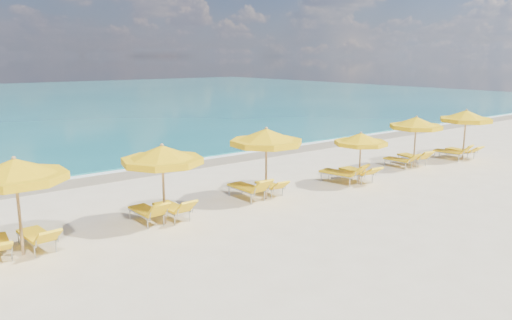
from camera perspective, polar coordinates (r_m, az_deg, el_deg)
ground_plane at (r=17.71m, az=2.99°, el=-4.59°), size 120.00×120.00×0.00m
wet_sand_band at (r=23.63m, az=-8.81°, el=-0.54°), size 120.00×2.60×0.01m
foam_line at (r=24.32m, az=-9.73°, el=-0.23°), size 120.00×1.20×0.03m
whitecap_far at (r=41.81m, az=-10.34°, el=4.73°), size 18.00×0.30×0.05m
umbrella_2 at (r=13.68m, az=-25.83°, el=-1.15°), size 3.37×3.37×2.58m
umbrella_3 at (r=14.94m, az=-10.67°, el=0.50°), size 2.77×2.77×2.48m
umbrella_4 at (r=17.36m, az=1.18°, el=2.57°), size 3.21×3.21×2.59m
umbrella_5 at (r=19.90m, az=11.89°, el=2.31°), size 2.45×2.45×2.11m
umbrella_6 at (r=23.60m, az=17.83°, el=4.01°), size 3.02×3.02×2.38m
umbrella_7 at (r=26.27m, az=22.88°, el=4.60°), size 2.99×2.99×2.49m
lounger_2_right at (r=14.46m, az=-23.71°, el=-8.48°), size 0.76×1.85×0.80m
lounger_3_left at (r=15.63m, az=-12.33°, el=-6.24°), size 0.65×1.74×0.85m
lounger_3_right at (r=15.83m, az=-9.52°, el=-5.90°), size 0.70×1.79×0.82m
lounger_4_left at (r=17.76m, az=-1.01°, el=-3.71°), size 0.69×1.93×0.93m
lounger_4_right at (r=18.40m, az=1.58°, el=-3.31°), size 0.72×1.67×0.70m
lounger_5_left at (r=20.23m, az=9.60°, el=-1.93°), size 1.05×2.06×0.93m
lounger_5_right at (r=20.73m, az=11.46°, el=-1.71°), size 0.86×2.02×0.80m
lounger_6_left at (r=23.73m, az=16.00°, el=-0.31°), size 0.66×1.68×0.77m
lounger_6_right at (r=24.52m, az=17.46°, el=0.03°), size 0.96×1.90×0.82m
lounger_7_left at (r=26.36m, az=21.26°, el=0.56°), size 0.86×1.86×0.85m
lounger_7_right at (r=26.99m, az=22.38°, el=0.71°), size 0.74×1.86×0.75m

